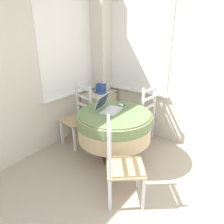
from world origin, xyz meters
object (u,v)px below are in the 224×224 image
object	(u,v)px
laptop	(108,107)
dining_chair_near_back_window	(78,118)
dining_chair_near_right_window	(141,115)
book_on_cabinet	(100,92)
storage_box	(101,87)
corner_cabinet	(100,110)
cell_phone	(122,105)
round_dining_table	(114,124)
dining_chair_camera_near	(121,166)
computer_mouse	(121,105)

from	to	relation	value
laptop	dining_chair_near_back_window	distance (m)	0.74
dining_chair_near_right_window	book_on_cabinet	distance (m)	0.85
dining_chair_near_right_window	storage_box	xyz separation A→B (m)	(-0.01, 0.85, 0.33)
corner_cabinet	storage_box	bearing A→B (deg)	-2.72
cell_phone	dining_chair_near_right_window	xyz separation A→B (m)	(0.46, -0.09, -0.30)
laptop	dining_chair_near_back_window	bearing A→B (deg)	85.66
round_dining_table	dining_chair_camera_near	bearing A→B (deg)	-138.59
dining_chair_near_back_window	dining_chair_camera_near	bearing A→B (deg)	-116.70
round_dining_table	dining_chair_near_right_window	size ratio (longest dim) A/B	1.07
corner_cabinet	book_on_cabinet	distance (m)	0.37
dining_chair_near_back_window	computer_mouse	bearing A→B (deg)	-75.14
cell_phone	dining_chair_camera_near	distance (m)	1.12
laptop	cell_phone	bearing A→B (deg)	-5.95
dining_chair_camera_near	storage_box	size ratio (longest dim) A/B	6.56
dining_chair_near_back_window	cell_phone	bearing A→B (deg)	-69.97
dining_chair_near_back_window	dining_chair_near_right_window	xyz separation A→B (m)	(0.71, -0.77, 0.00)
dining_chair_camera_near	round_dining_table	bearing A→B (deg)	41.41
cell_phone	book_on_cabinet	xyz separation A→B (m)	(0.36, 0.70, -0.03)
laptop	computer_mouse	xyz separation A→B (m)	(0.24, -0.05, -0.02)
laptop	dining_chair_near_right_window	distance (m)	0.84
dining_chair_near_back_window	storage_box	size ratio (longest dim) A/B	6.56
dining_chair_near_back_window	storage_box	bearing A→B (deg)	6.66
round_dining_table	storage_box	size ratio (longest dim) A/B	7.01
round_dining_table	computer_mouse	bearing A→B (deg)	14.87
laptop	dining_chair_near_right_window	bearing A→B (deg)	-9.35
dining_chair_near_back_window	dining_chair_near_right_window	distance (m)	1.05
dining_chair_camera_near	book_on_cabinet	xyz separation A→B (m)	(1.25, 1.30, 0.27)
computer_mouse	storage_box	distance (m)	0.94
cell_phone	round_dining_table	bearing A→B (deg)	-163.83
round_dining_table	dining_chair_near_back_window	xyz separation A→B (m)	(0.06, 0.77, -0.13)
laptop	corner_cabinet	world-z (taller)	laptop
computer_mouse	corner_cabinet	xyz separation A→B (m)	(0.46, 0.79, -0.42)
dining_chair_camera_near	corner_cabinet	size ratio (longest dim) A/B	1.38
computer_mouse	book_on_cabinet	world-z (taller)	computer_mouse
dining_chair_camera_near	storage_box	bearing A→B (deg)	45.48
computer_mouse	dining_chair_near_right_window	xyz separation A→B (m)	(0.52, -0.07, -0.32)
round_dining_table	corner_cabinet	world-z (taller)	round_dining_table
storage_box	corner_cabinet	bearing A→B (deg)	177.28
dining_chair_camera_near	book_on_cabinet	bearing A→B (deg)	46.23
dining_chair_camera_near	dining_chair_near_back_window	bearing A→B (deg)	63.30
laptop	storage_box	bearing A→B (deg)	44.42
computer_mouse	cell_phone	distance (m)	0.07
round_dining_table	book_on_cabinet	distance (m)	1.05
round_dining_table	book_on_cabinet	xyz separation A→B (m)	(0.67, 0.79, 0.14)
cell_phone	storage_box	bearing A→B (deg)	59.51
corner_cabinet	book_on_cabinet	bearing A→B (deg)	-125.21
computer_mouse	laptop	bearing A→B (deg)	166.91
laptop	storage_box	xyz separation A→B (m)	(0.74, 0.73, -0.01)
laptop	computer_mouse	world-z (taller)	laptop
laptop	computer_mouse	distance (m)	0.24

